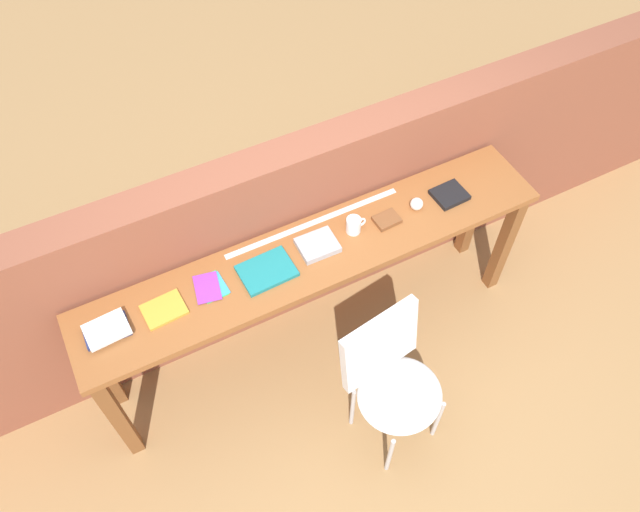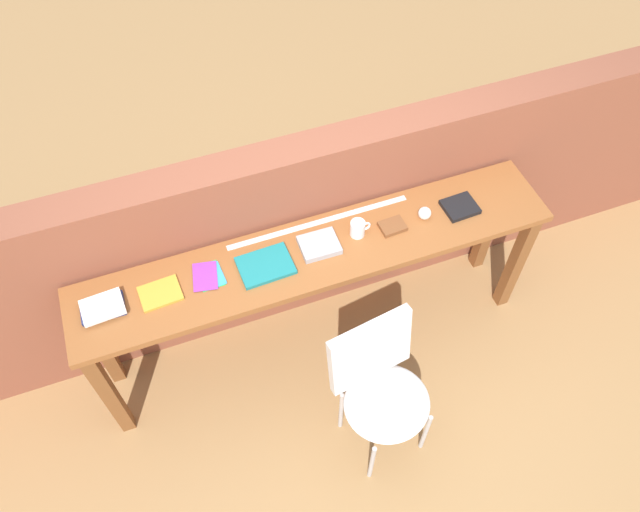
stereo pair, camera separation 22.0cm
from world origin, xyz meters
The scene contains 14 objects.
ground_plane centered at (0.00, 0.00, 0.00)m, with size 40.00×40.00×0.00m, color #9E7547.
brick_wall_back centered at (0.00, 0.64, 0.64)m, with size 6.00×0.20×1.28m, color brown.
sideboard centered at (0.00, 0.30, 0.74)m, with size 2.50×0.44×0.88m.
chair_white_moulded centered at (0.10, -0.34, 0.53)m, with size 0.50×0.51×0.89m.
book_stack_leftmost centered at (-1.06, 0.32, 0.90)m, with size 0.21×0.16×0.04m.
magazine_cycling centered at (-0.79, 0.32, 0.89)m, with size 0.19×0.15×0.01m, color gold.
pamphlet_pile_colourful centered at (-0.55, 0.34, 0.88)m, with size 0.17×0.19×0.01m.
book_open_centre centered at (-0.27, 0.29, 0.89)m, with size 0.26×0.20×0.02m, color #19757A.
book_grey_hardcover centered at (0.02, 0.32, 0.90)m, with size 0.19×0.16×0.03m, color #9E9EA3.
mug centered at (0.24, 0.33, 0.92)m, with size 0.11×0.08×0.09m.
leather_journal_brown centered at (0.42, 0.30, 0.89)m, with size 0.13×0.10×0.02m, color brown.
sports_ball_small centered at (0.60, 0.31, 0.91)m, with size 0.07×0.07×0.07m, color silver.
book_repair_rightmost centered at (0.81, 0.30, 0.89)m, with size 0.17×0.15×0.03m, color black.
ruler_metal_back_edge centered at (0.07, 0.47, 0.88)m, with size 0.99×0.03×0.00m, color silver.
Camera 1 is at (-0.84, -1.38, 3.39)m, focal length 35.00 mm.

